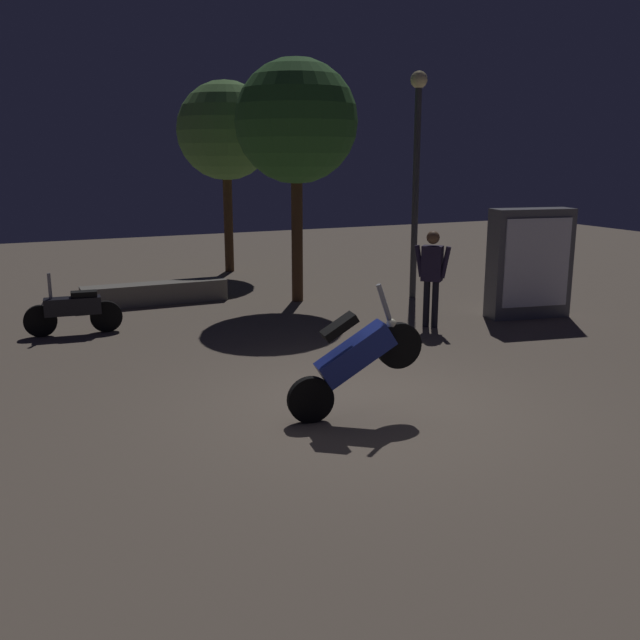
{
  "coord_description": "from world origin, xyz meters",
  "views": [
    {
      "loc": [
        -4.06,
        -7.48,
        3.12
      ],
      "look_at": [
        -0.29,
        0.7,
        1.0
      ],
      "focal_mm": 39.88,
      "sensor_mm": 36.0,
      "label": 1
    }
  ],
  "objects_px": {
    "motorcycle_black_parked_left": "(73,310)",
    "kiosk_billboard": "(530,263)",
    "motorcycle_blue_foreground": "(355,358)",
    "streetlamp_near": "(417,156)",
    "person_rider_beside": "(432,270)"
  },
  "relations": [
    {
      "from": "motorcycle_black_parked_left",
      "to": "kiosk_billboard",
      "type": "bearing_deg",
      "value": 170.44
    },
    {
      "from": "motorcycle_blue_foreground",
      "to": "motorcycle_black_parked_left",
      "type": "relative_size",
      "value": 1.0
    },
    {
      "from": "motorcycle_blue_foreground",
      "to": "kiosk_billboard",
      "type": "distance_m",
      "value": 6.56
    },
    {
      "from": "motorcycle_blue_foreground",
      "to": "streetlamp_near",
      "type": "bearing_deg",
      "value": 61.62
    },
    {
      "from": "motorcycle_black_parked_left",
      "to": "kiosk_billboard",
      "type": "relative_size",
      "value": 0.79
    },
    {
      "from": "kiosk_billboard",
      "to": "streetlamp_near",
      "type": "bearing_deg",
      "value": -58.39
    },
    {
      "from": "motorcycle_black_parked_left",
      "to": "kiosk_billboard",
      "type": "xyz_separation_m",
      "value": [
        8.19,
        -2.25,
        0.61
      ]
    },
    {
      "from": "motorcycle_blue_foreground",
      "to": "person_rider_beside",
      "type": "xyz_separation_m",
      "value": [
        3.4,
        3.52,
        0.32
      ]
    },
    {
      "from": "person_rider_beside",
      "to": "kiosk_billboard",
      "type": "height_order",
      "value": "kiosk_billboard"
    },
    {
      "from": "motorcycle_blue_foreground",
      "to": "streetlamp_near",
      "type": "relative_size",
      "value": 0.35
    },
    {
      "from": "person_rider_beside",
      "to": "streetlamp_near",
      "type": "distance_m",
      "value": 3.42
    },
    {
      "from": "motorcycle_blue_foreground",
      "to": "streetlamp_near",
      "type": "distance_m",
      "value": 7.92
    },
    {
      "from": "motorcycle_blue_foreground",
      "to": "person_rider_beside",
      "type": "relative_size",
      "value": 0.94
    },
    {
      "from": "motorcycle_blue_foreground",
      "to": "kiosk_billboard",
      "type": "relative_size",
      "value": 0.79
    },
    {
      "from": "motorcycle_blue_foreground",
      "to": "motorcycle_black_parked_left",
      "type": "bearing_deg",
      "value": 123.49
    }
  ]
}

